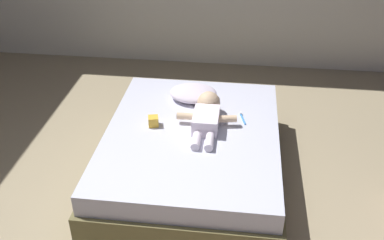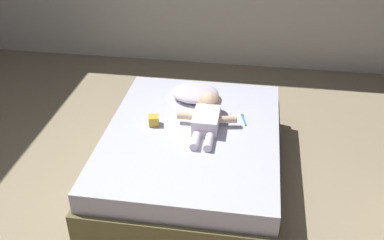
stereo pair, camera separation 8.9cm
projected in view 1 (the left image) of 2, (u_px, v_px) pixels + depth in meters
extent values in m
cube|color=brown|center=(192.00, 161.00, 3.55)|extent=(1.38, 1.75, 0.25)
cube|color=silver|center=(192.00, 140.00, 3.44)|extent=(1.32, 1.68, 0.16)
ellipsoid|color=silver|center=(193.00, 93.00, 3.80)|extent=(0.40, 0.33, 0.11)
cube|color=white|center=(206.00, 120.00, 3.41)|extent=(0.20, 0.29, 0.13)
sphere|color=beige|center=(209.00, 103.00, 3.58)|extent=(0.19, 0.19, 0.19)
cylinder|color=beige|center=(186.00, 116.00, 3.46)|extent=(0.15, 0.06, 0.06)
cylinder|color=beige|center=(227.00, 119.00, 3.43)|extent=(0.15, 0.08, 0.06)
cylinder|color=white|center=(196.00, 140.00, 3.24)|extent=(0.06, 0.18, 0.06)
cylinder|color=white|center=(210.00, 141.00, 3.23)|extent=(0.06, 0.18, 0.06)
cube|color=#3E8EE2|center=(243.00, 119.00, 3.54)|extent=(0.05, 0.15, 0.01)
cube|color=white|center=(241.00, 113.00, 3.60)|extent=(0.02, 0.03, 0.01)
cube|color=gold|center=(153.00, 121.00, 3.45)|extent=(0.09, 0.09, 0.08)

